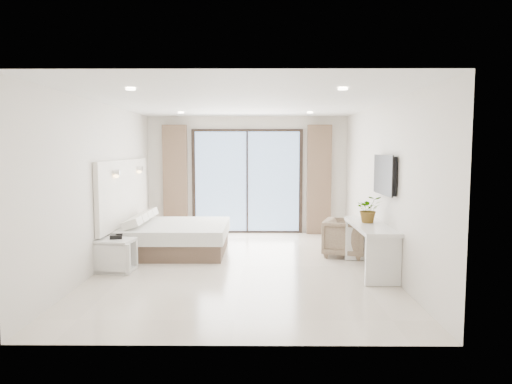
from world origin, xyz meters
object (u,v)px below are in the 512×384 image
(nightstand, at_px, (115,255))
(armchair, at_px, (345,236))
(console_desk, at_px, (371,237))
(bed, at_px, (174,237))

(nightstand, bearing_deg, armchair, 24.68)
(nightstand, relative_size, console_desk, 0.38)
(console_desk, bearing_deg, nightstand, 179.93)
(bed, height_order, nightstand, bed)
(bed, xyz_separation_m, console_desk, (3.37, -1.39, 0.28))
(nightstand, bearing_deg, bed, 72.56)
(nightstand, distance_m, armchair, 4.02)
(nightstand, distance_m, console_desk, 4.07)
(bed, xyz_separation_m, armchair, (3.18, -0.29, 0.09))
(bed, relative_size, console_desk, 1.16)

